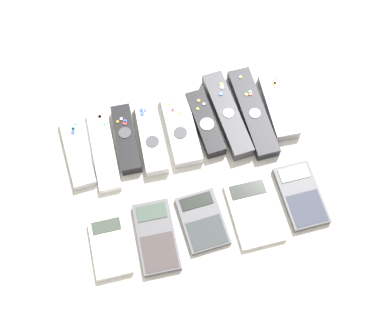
{
  "coord_description": "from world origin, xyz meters",
  "views": [
    {
      "loc": [
        -0.12,
        -0.41,
        1.0
      ],
      "look_at": [
        0.0,
        0.04,
        0.01
      ],
      "focal_mm": 50.0,
      "sensor_mm": 36.0,
      "label": 1
    }
  ],
  "objects_px": {
    "calculator_4": "(301,195)",
    "remote_5": "(205,123)",
    "calculator_0": "(110,247)",
    "calculator_2": "(203,221)",
    "remote_3": "(151,137)",
    "remote_6": "(227,115)",
    "remote_8": "(278,106)",
    "remote_7": "(253,112)",
    "remote_0": "(77,152)",
    "remote_1": "(103,149)",
    "remote_2": "(126,139)",
    "calculator_1": "(156,237)",
    "calculator_3": "(254,212)",
    "remote_4": "(179,129)"
  },
  "relations": [
    {
      "from": "remote_6",
      "to": "calculator_1",
      "type": "bearing_deg",
      "value": -136.57
    },
    {
      "from": "remote_5",
      "to": "remote_1",
      "type": "bearing_deg",
      "value": 177.79
    },
    {
      "from": "remote_4",
      "to": "calculator_1",
      "type": "height_order",
      "value": "remote_4"
    },
    {
      "from": "calculator_4",
      "to": "remote_5",
      "type": "bearing_deg",
      "value": 124.55
    },
    {
      "from": "remote_2",
      "to": "calculator_0",
      "type": "bearing_deg",
      "value": -106.83
    },
    {
      "from": "remote_0",
      "to": "remote_5",
      "type": "bearing_deg",
      "value": -3.46
    },
    {
      "from": "remote_5",
      "to": "calculator_1",
      "type": "relative_size",
      "value": 1.05
    },
    {
      "from": "calculator_3",
      "to": "calculator_4",
      "type": "height_order",
      "value": "calculator_4"
    },
    {
      "from": "remote_0",
      "to": "remote_4",
      "type": "distance_m",
      "value": 0.22
    },
    {
      "from": "calculator_1",
      "to": "calculator_3",
      "type": "distance_m",
      "value": 0.2
    },
    {
      "from": "remote_1",
      "to": "calculator_2",
      "type": "distance_m",
      "value": 0.26
    },
    {
      "from": "remote_1",
      "to": "remote_4",
      "type": "xyz_separation_m",
      "value": [
        0.16,
        0.0,
        0.0
      ]
    },
    {
      "from": "calculator_1",
      "to": "calculator_2",
      "type": "bearing_deg",
      "value": 8.05
    },
    {
      "from": "remote_8",
      "to": "calculator_4",
      "type": "relative_size",
      "value": 1.17
    },
    {
      "from": "calculator_0",
      "to": "calculator_3",
      "type": "relative_size",
      "value": 0.85
    },
    {
      "from": "remote_3",
      "to": "calculator_2",
      "type": "bearing_deg",
      "value": -71.26
    },
    {
      "from": "remote_8",
      "to": "calculator_4",
      "type": "xyz_separation_m",
      "value": [
        -0.02,
        -0.21,
        -0.0
      ]
    },
    {
      "from": "remote_7",
      "to": "calculator_1",
      "type": "distance_m",
      "value": 0.34
    },
    {
      "from": "remote_3",
      "to": "calculator_2",
      "type": "height_order",
      "value": "remote_3"
    },
    {
      "from": "calculator_2",
      "to": "calculator_4",
      "type": "bearing_deg",
      "value": -2.07
    },
    {
      "from": "remote_1",
      "to": "remote_7",
      "type": "relative_size",
      "value": 0.88
    },
    {
      "from": "remote_8",
      "to": "remote_6",
      "type": "bearing_deg",
      "value": -179.98
    },
    {
      "from": "calculator_0",
      "to": "calculator_1",
      "type": "xyz_separation_m",
      "value": [
        0.09,
        -0.0,
        -0.0
      ]
    },
    {
      "from": "remote_1",
      "to": "remote_4",
      "type": "relative_size",
      "value": 1.11
    },
    {
      "from": "remote_6",
      "to": "calculator_2",
      "type": "relative_size",
      "value": 1.71
    },
    {
      "from": "remote_3",
      "to": "calculator_2",
      "type": "distance_m",
      "value": 0.21
    },
    {
      "from": "calculator_2",
      "to": "calculator_4",
      "type": "height_order",
      "value": "calculator_4"
    },
    {
      "from": "calculator_0",
      "to": "calculator_4",
      "type": "bearing_deg",
      "value": 2.41
    },
    {
      "from": "remote_1",
      "to": "remote_6",
      "type": "xyz_separation_m",
      "value": [
        0.27,
        0.01,
        0.01
      ]
    },
    {
      "from": "remote_7",
      "to": "remote_0",
      "type": "bearing_deg",
      "value": 178.47
    },
    {
      "from": "remote_5",
      "to": "remote_8",
      "type": "relative_size",
      "value": 0.97
    },
    {
      "from": "remote_2",
      "to": "calculator_1",
      "type": "bearing_deg",
      "value": -84.2
    },
    {
      "from": "remote_5",
      "to": "calculator_2",
      "type": "bearing_deg",
      "value": -110.0
    },
    {
      "from": "remote_2",
      "to": "remote_6",
      "type": "height_order",
      "value": "remote_6"
    },
    {
      "from": "remote_3",
      "to": "remote_6",
      "type": "distance_m",
      "value": 0.17
    },
    {
      "from": "remote_1",
      "to": "remote_5",
      "type": "distance_m",
      "value": 0.22
    },
    {
      "from": "remote_0",
      "to": "remote_3",
      "type": "relative_size",
      "value": 0.96
    },
    {
      "from": "remote_1",
      "to": "calculator_0",
      "type": "relative_size",
      "value": 1.58
    },
    {
      "from": "remote_0",
      "to": "calculator_1",
      "type": "bearing_deg",
      "value": -64.63
    },
    {
      "from": "remote_6",
      "to": "remote_8",
      "type": "distance_m",
      "value": 0.11
    },
    {
      "from": "calculator_0",
      "to": "calculator_2",
      "type": "bearing_deg",
      "value": 3.22
    },
    {
      "from": "calculator_1",
      "to": "remote_3",
      "type": "bearing_deg",
      "value": 82.29
    },
    {
      "from": "remote_7",
      "to": "calculator_3",
      "type": "height_order",
      "value": "remote_7"
    },
    {
      "from": "remote_5",
      "to": "remote_0",
      "type": "bearing_deg",
      "value": 175.96
    },
    {
      "from": "remote_5",
      "to": "remote_7",
      "type": "bearing_deg",
      "value": -3.25
    },
    {
      "from": "remote_2",
      "to": "remote_3",
      "type": "bearing_deg",
      "value": -8.29
    },
    {
      "from": "remote_2",
      "to": "calculator_1",
      "type": "relative_size",
      "value": 1.06
    },
    {
      "from": "remote_2",
      "to": "calculator_1",
      "type": "xyz_separation_m",
      "value": [
        0.01,
        -0.22,
        -0.0
      ]
    },
    {
      "from": "remote_8",
      "to": "calculator_1",
      "type": "bearing_deg",
      "value": -142.84
    },
    {
      "from": "remote_3",
      "to": "calculator_4",
      "type": "xyz_separation_m",
      "value": [
        0.26,
        -0.21,
        -0.0
      ]
    }
  ]
}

